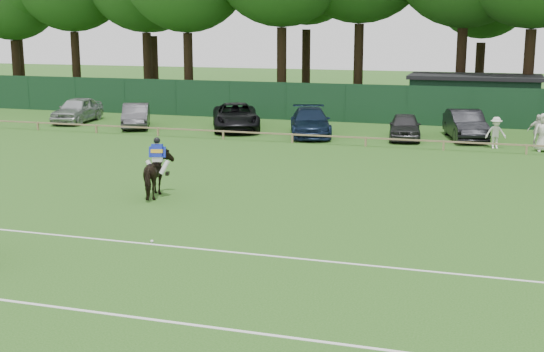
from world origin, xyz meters
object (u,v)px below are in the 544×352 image
at_px(sedan_silver, 77,110).
at_px(estate_black, 465,125).
at_px(spectator_mid, 537,131).
at_px(utility_shed, 474,98).
at_px(polo_ball, 152,241).
at_px(horse_dark, 158,175).
at_px(hatch_grey, 405,126).
at_px(spectator_right, 544,132).
at_px(sedan_grey, 136,116).
at_px(suv_black, 236,117).
at_px(spectator_left, 496,133).
at_px(sedan_navy, 310,122).

xyz_separation_m(sedan_silver, estate_black, (24.48, 0.20, -0.00)).
bearing_deg(spectator_mid, utility_shed, 99.71).
bearing_deg(polo_ball, spectator_mid, 61.33).
bearing_deg(sedan_silver, spectator_mid, -9.27).
bearing_deg(estate_black, horse_dark, -134.26).
relative_size(horse_dark, utility_shed, 0.24).
xyz_separation_m(hatch_grey, utility_shed, (3.35, 8.99, 0.82)).
bearing_deg(spectator_right, sedan_grey, 170.06).
xyz_separation_m(sedan_silver, spectator_mid, (28.17, -1.45, 0.05)).
distance_m(suv_black, polo_ball, 23.11).
xyz_separation_m(suv_black, polo_ball, (5.54, -22.43, -0.76)).
xyz_separation_m(spectator_right, utility_shed, (-3.81, 10.95, 0.56)).
bearing_deg(spectator_left, hatch_grey, 145.06).
xyz_separation_m(hatch_grey, spectator_right, (7.16, -1.96, 0.26)).
bearing_deg(horse_dark, estate_black, -134.93).
distance_m(estate_black, spectator_left, 3.11).
xyz_separation_m(estate_black, spectator_left, (1.63, -2.64, 0.01)).
height_order(suv_black, utility_shed, utility_shed).
bearing_deg(utility_shed, sedan_grey, -155.01).
distance_m(spectator_left, utility_shed, 10.78).
distance_m(sedan_navy, spectator_mid, 12.26).
relative_size(horse_dark, sedan_silver, 0.42).
bearing_deg(polo_ball, suv_black, 103.87).
height_order(sedan_silver, hatch_grey, sedan_silver).
bearing_deg(spectator_left, sedan_grey, 160.21).
bearing_deg(estate_black, polo_ball, -122.97).
height_order(sedan_silver, suv_black, sedan_silver).
xyz_separation_m(horse_dark, polo_ball, (2.37, -5.32, -0.80)).
bearing_deg(sedan_grey, suv_black, -17.04).
height_order(suv_black, estate_black, estate_black).
bearing_deg(spectator_right, utility_shed, 103.37).
relative_size(spectator_right, polo_ball, 21.76).
height_order(suv_black, spectator_mid, spectator_mid).
bearing_deg(sedan_grey, sedan_navy, -24.86).
relative_size(estate_black, polo_ball, 54.82).
distance_m(sedan_silver, hatch_grey, 21.27).
height_order(horse_dark, sedan_navy, horse_dark).
relative_size(spectator_left, utility_shed, 0.19).
xyz_separation_m(suv_black, estate_black, (13.43, 0.40, 0.01)).
height_order(sedan_grey, spectator_right, spectator_right).
xyz_separation_m(sedan_silver, hatch_grey, (21.26, -0.78, -0.10)).
height_order(sedan_navy, hatch_grey, sedan_navy).
height_order(sedan_grey, polo_ball, sedan_grey).
bearing_deg(spectator_mid, sedan_silver, 166.53).
bearing_deg(spectator_mid, spectator_right, -89.77).
xyz_separation_m(sedan_grey, polo_ball, (11.81, -21.59, -0.69)).
bearing_deg(suv_black, spectator_right, -30.91).
bearing_deg(spectator_left, sedan_navy, 156.39).
distance_m(sedan_silver, sedan_navy, 15.95).
bearing_deg(suv_black, sedan_navy, -32.87).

